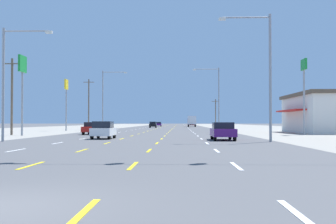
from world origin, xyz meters
TOP-DOWN VIEW (x-y plane):
  - ground_plane at (0.00, 66.00)m, footprint 572.00×572.00m
  - lot_apron_left at (-24.75, 66.00)m, footprint 28.00×440.00m
  - lot_apron_right at (24.75, 66.00)m, footprint 28.00×440.00m
  - lane_markings at (0.00, 104.50)m, footprint 10.64×227.60m
  - signal_span_wire at (0.04, 10.70)m, footprint 25.53×0.53m
  - sedan_far_right_nearest at (6.88, 27.21)m, footprint 1.80×4.50m
  - hatchback_inner_left_near at (-3.37, 29.40)m, footprint 1.72×3.90m
  - sedan_far_left_mid at (-7.00, 42.22)m, footprint 1.80×4.50m
  - hatchback_inner_left_midfar at (-3.42, 98.39)m, footprint 1.72×3.90m
  - box_truck_far_right_far at (6.97, 118.29)m, footprint 2.40×7.20m
  - sedan_inner_left_farther at (-3.52, 128.92)m, footprint 1.80×4.50m
  - pole_sign_left_row_1 at (-13.80, 37.74)m, footprint 0.24×1.98m
  - pole_sign_left_row_2 at (-15.57, 61.88)m, footprint 0.24×1.63m
  - pole_sign_right_row_1 at (17.70, 41.36)m, footprint 0.24×1.77m
  - streetlight_left_row_0 at (-9.74, 24.31)m, footprint 3.85×0.26m
  - streetlight_right_row_0 at (9.76, 24.31)m, footprint 3.95×0.26m
  - streetlight_left_row_1 at (-9.73, 65.61)m, footprint 4.35×0.26m
  - streetlight_right_row_1 at (9.70, 65.61)m, footprint 4.60×0.26m
  - utility_pole_left_row_0 at (-15.74, 39.74)m, footprint 2.20×0.26m
  - utility_pole_left_row_1 at (-15.30, 77.88)m, footprint 2.20×0.26m
  - utility_pole_right_row_2 at (13.68, 113.48)m, footprint 2.20×0.26m

SIDE VIEW (x-z plane):
  - ground_plane at x=0.00m, z-range 0.00..0.00m
  - lot_apron_left at x=-24.75m, z-range 0.00..0.01m
  - lot_apron_right at x=24.75m, z-range 0.00..0.01m
  - lane_markings at x=0.00m, z-range 0.00..0.01m
  - sedan_far_right_nearest at x=6.88m, z-range 0.03..1.49m
  - sedan_far_left_mid at x=-7.00m, z-range 0.03..1.49m
  - sedan_inner_left_farther at x=-3.52m, z-range 0.03..1.49m
  - hatchback_inner_left_near at x=-3.37m, z-range 0.01..1.55m
  - hatchback_inner_left_midfar at x=-3.42m, z-range 0.01..1.55m
  - box_truck_far_right_far at x=6.97m, z-range 0.22..3.45m
  - utility_pole_right_row_2 at x=13.68m, z-range 0.19..8.19m
  - utility_pole_left_row_0 at x=-15.74m, z-range 0.19..8.92m
  - streetlight_left_row_0 at x=-9.74m, z-range 0.72..9.43m
  - utility_pole_left_row_1 at x=-15.30m, z-range 0.20..10.43m
  - streetlight_right_row_0 at x=9.76m, z-range 0.75..10.38m
  - signal_span_wire at x=0.04m, z-range 0.90..10.60m
  - streetlight_left_row_1 at x=-9.73m, z-range 0.81..11.28m
  - pole_sign_left_row_2 at x=-15.57m, z-range 2.00..10.59m
  - streetlight_right_row_1 at x=9.70m, z-range 0.85..11.79m
  - pole_sign_right_row_1 at x=17.70m, z-range 1.98..10.74m
  - pole_sign_left_row_1 at x=-13.80m, z-range 2.23..10.95m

